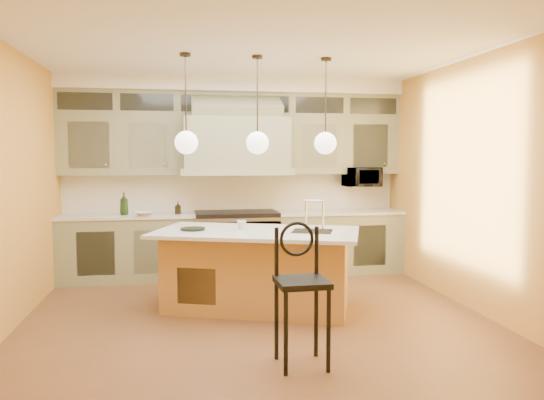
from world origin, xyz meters
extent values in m
plane|color=brown|center=(0.00, 0.00, 0.00)|extent=(5.00, 5.00, 0.00)
plane|color=white|center=(0.00, 0.00, 2.90)|extent=(5.00, 5.00, 0.00)
plane|color=gold|center=(0.00, 2.50, 1.45)|extent=(5.00, 0.00, 5.00)
plane|color=gold|center=(0.00, -2.50, 1.45)|extent=(5.00, 0.00, 5.00)
plane|color=gold|center=(-2.50, 0.00, 1.45)|extent=(0.00, 5.00, 5.00)
plane|color=gold|center=(2.50, 0.00, 1.45)|extent=(0.00, 5.00, 5.00)
cube|color=gray|center=(-1.55, 2.17, 0.45)|extent=(1.90, 0.65, 0.90)
cube|color=gray|center=(1.55, 2.17, 0.45)|extent=(1.90, 0.65, 0.90)
cube|color=silver|center=(-1.55, 2.17, 0.92)|extent=(1.90, 0.68, 0.04)
cube|color=silver|center=(1.55, 2.17, 0.92)|extent=(1.90, 0.68, 0.04)
cube|color=beige|center=(0.00, 2.48, 1.22)|extent=(5.00, 0.04, 0.56)
cube|color=gray|center=(-1.62, 2.33, 1.93)|extent=(1.75, 0.35, 0.85)
cube|color=gray|center=(1.62, 2.33, 1.93)|extent=(1.75, 0.35, 0.85)
cube|color=gray|center=(0.00, 2.15, 1.95)|extent=(1.50, 0.70, 0.75)
cube|color=gray|center=(0.00, 2.15, 1.55)|extent=(1.60, 0.76, 0.10)
cube|color=#333833|center=(0.00, 2.33, 2.53)|extent=(5.00, 0.35, 0.35)
cube|color=white|center=(0.00, 2.31, 2.80)|extent=(5.00, 0.47, 0.20)
cube|color=silver|center=(0.00, 2.15, 0.45)|extent=(1.20, 0.70, 0.90)
cube|color=black|center=(0.00, 2.15, 0.93)|extent=(1.20, 0.70, 0.06)
cube|color=silver|center=(0.00, 1.83, 0.78)|extent=(1.20, 0.06, 0.14)
cube|color=#AB803C|center=(0.07, 0.45, 0.44)|extent=(2.25, 1.61, 0.88)
cube|color=silver|center=(0.05, 0.40, 0.90)|extent=(2.57, 1.93, 0.04)
cube|color=black|center=(0.67, 0.23, 0.90)|extent=(0.54, 0.52, 0.05)
cylinder|color=black|center=(0.02, -1.48, 0.35)|extent=(0.04, 0.04, 0.70)
cylinder|color=black|center=(0.38, -1.47, 0.35)|extent=(0.04, 0.04, 0.70)
cylinder|color=black|center=(0.01, -1.13, 0.35)|extent=(0.04, 0.04, 0.70)
cylinder|color=black|center=(0.37, -1.11, 0.35)|extent=(0.04, 0.04, 0.70)
cube|color=black|center=(0.19, -1.30, 0.72)|extent=(0.44, 0.44, 0.05)
torus|color=black|center=(0.19, -1.12, 1.05)|extent=(0.30, 0.04, 0.30)
imported|color=black|center=(1.95, 2.25, 1.45)|extent=(0.54, 0.37, 0.30)
imported|color=#1A3414|center=(-1.59, 2.15, 1.10)|extent=(0.13, 0.13, 0.32)
imported|color=black|center=(-0.84, 2.15, 1.03)|extent=(0.09, 0.09, 0.18)
imported|color=silver|center=(-1.31, 1.92, 0.97)|extent=(0.28, 0.28, 0.06)
imported|color=beige|center=(-0.11, 0.53, 0.97)|extent=(0.12, 0.12, 0.10)
cylinder|color=#2D2319|center=(-0.73, 0.45, 2.88)|extent=(0.12, 0.12, 0.03)
cylinder|color=#2D2319|center=(-0.73, 0.45, 2.44)|extent=(0.02, 0.02, 0.93)
sphere|color=white|center=(-0.73, 0.45, 1.92)|extent=(0.26, 0.26, 0.26)
cylinder|color=#2D2319|center=(0.07, 0.45, 2.88)|extent=(0.12, 0.12, 0.03)
cylinder|color=#2D2319|center=(0.07, 0.45, 2.44)|extent=(0.02, 0.02, 0.93)
sphere|color=white|center=(0.07, 0.45, 1.92)|extent=(0.26, 0.26, 0.26)
cylinder|color=#2D2319|center=(0.87, 0.45, 2.88)|extent=(0.12, 0.12, 0.03)
cylinder|color=#2D2319|center=(0.87, 0.45, 2.44)|extent=(0.02, 0.02, 0.93)
sphere|color=white|center=(0.87, 0.45, 1.92)|extent=(0.26, 0.26, 0.26)
camera|label=1|loc=(-0.79, -5.55, 1.77)|focal=35.00mm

